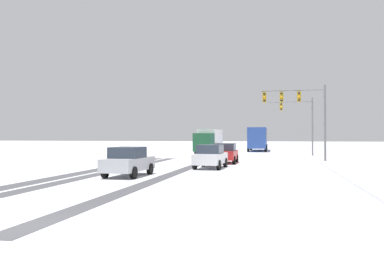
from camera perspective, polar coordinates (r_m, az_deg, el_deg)
The scene contains 11 objects.
ground_plane at distance 11.17m, azimuth -21.61°, elevation -12.60°, with size 300.00×300.00×0.00m, color silver.
wheel_track_left_lane at distance 24.22m, azimuth -2.62°, elevation -6.38°, with size 0.86×31.27×0.01m, color #4C4C51.
wheel_track_right_lane at distance 25.58m, azimuth -11.82°, elevation -6.08°, with size 0.95×31.27×0.01m, color #4C4C51.
wheel_track_center at distance 26.13m, azimuth -14.49°, elevation -5.96°, with size 1.12×31.27×0.01m, color #4C4C51.
traffic_signal_far_right at distance 47.75m, azimuth 14.90°, elevation 1.50°, with size 5.00×0.38×6.50m.
traffic_signal_near_right at distance 35.74m, azimuth 14.73°, elevation 3.01°, with size 5.35×0.42×6.50m.
car_red_lead at distance 33.42m, azimuth 4.70°, elevation -3.52°, with size 1.85×4.11×1.62m.
car_white_second at distance 28.16m, azimuth 2.60°, elevation -3.98°, with size 1.99×4.18×1.62m.
car_silver_third at distance 22.89m, azimuth -8.90°, elevation -4.64°, with size 1.95×4.16×1.62m.
bus_oncoming at distance 60.80m, azimuth 9.19°, elevation -1.29°, with size 2.73×11.02×3.38m.
box_truck_delivery at distance 49.81m, azimuth 2.35°, elevation -1.77°, with size 2.57×7.49×3.02m.
Camera 1 is at (5.99, -9.16, 2.25)m, focal length 38.17 mm.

